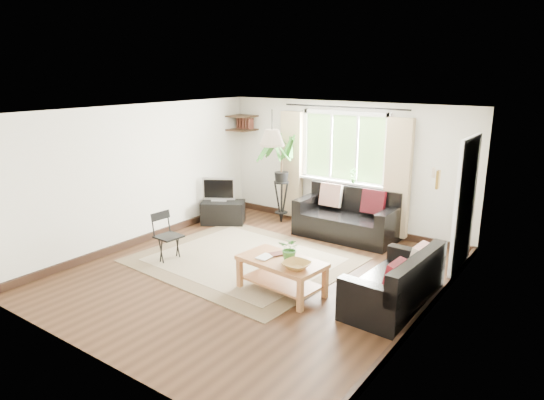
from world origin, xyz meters
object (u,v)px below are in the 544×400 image
Objects in this scene: sofa_right at (393,280)px; palm_stand at (281,178)px; coffee_table at (281,276)px; tv_stand at (223,212)px; folding_chair at (169,237)px; sofa_back at (347,215)px.

palm_stand is (-3.19, 2.15, 0.54)m from sofa_right.
coffee_table is 0.65× the size of palm_stand.
coffee_table reaches higher than tv_stand.
folding_chair is at bearing -105.06° from tv_stand.
sofa_right is 0.86× the size of palm_stand.
sofa_right is 3.54m from folding_chair.
sofa_back is 2.69m from sofa_right.
sofa_right is 1.32× the size of coffee_table.
coffee_table is at bearing -66.75° from tv_stand.
sofa_right is at bearing -50.66° from tv_stand.
coffee_table is (0.32, -2.55, -0.18)m from sofa_back.
sofa_right is (1.71, -2.07, -0.06)m from sofa_back.
sofa_right is at bearing 19.09° from coffee_table.
coffee_table is 3.29m from tv_stand.
tv_stand is (-2.69, 1.89, -0.02)m from coffee_table.
folding_chair is (0.59, -1.97, 0.16)m from tv_stand.
tv_stand is at bearing -106.04° from sofa_right.
sofa_right reaches higher than coffee_table.
palm_stand reaches higher than coffee_table.
palm_stand is at bearing 8.09° from tv_stand.
palm_stand is at bearing 176.44° from sofa_back.
tv_stand is at bearing 20.75° from folding_chair.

